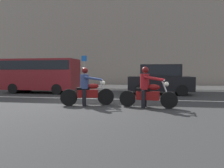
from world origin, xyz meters
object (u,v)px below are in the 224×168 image
Objects in this scene: parked_van_maroon at (42,73)px; pedestrian_bystander at (69,75)px; motorcycle_with_rider_denim_blue at (87,90)px; parked_hatchback_black at (160,79)px; street_sign_post at (84,68)px; motorcycle_with_rider_crimson at (148,91)px.

parked_van_maroon reaches higher than pedestrian_bystander.
pedestrian_bystander is (-4.05, 8.50, 0.48)m from motorcycle_with_rider_denim_blue.
street_sign_post is (-5.77, 3.24, 0.76)m from parked_hatchback_black.
motorcycle_with_rider_denim_blue is at bearing -72.13° from street_sign_post.
street_sign_post reaches higher than parked_van_maroon.
parked_van_maroon reaches higher than motorcycle_with_rider_denim_blue.
motorcycle_with_rider_crimson is 0.86× the size of street_sign_post.
parked_van_maroon is 2.81× the size of pedestrian_bystander.
motorcycle_with_rider_denim_blue is (-2.42, 0.12, -0.01)m from motorcycle_with_rider_crimson.
parked_hatchback_black is (0.77, 4.87, 0.29)m from motorcycle_with_rider_crimson.
motorcycle_with_rider_crimson is 2.42m from motorcycle_with_rider_denim_blue.
parked_hatchback_black is at bearing 80.97° from motorcycle_with_rider_crimson.
parked_hatchback_black reaches higher than motorcycle_with_rider_denim_blue.
pedestrian_bystander is at bearing 160.76° from street_sign_post.
parked_van_maroon reaches higher than parked_hatchback_black.
motorcycle_with_rider_denim_blue is 0.55× the size of parked_hatchback_black.
street_sign_post is at bearing 107.87° from motorcycle_with_rider_denim_blue.
pedestrian_bystander is at bearing 85.36° from parked_van_maroon.
motorcycle_with_rider_denim_blue is 5.73m from parked_hatchback_black.
street_sign_post is 1.54× the size of pedestrian_bystander.
parked_van_maroon is at bearing -177.77° from parked_hatchback_black.
street_sign_post is (1.81, 3.53, 0.42)m from parked_van_maroon.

